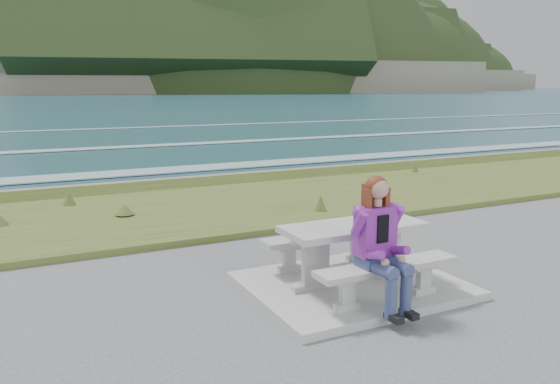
{
  "coord_description": "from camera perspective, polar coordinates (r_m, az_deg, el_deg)",
  "views": [
    {
      "loc": [
        -3.73,
        -5.46,
        2.54
      ],
      "look_at": [
        -0.42,
        1.2,
        1.08
      ],
      "focal_mm": 35.0,
      "sensor_mm": 36.0,
      "label": 1
    }
  ],
  "objects": [
    {
      "name": "grass_verge",
      "position": [
        11.39,
        -6.6,
        -1.88
      ],
      "size": [
        160.0,
        4.5,
        0.22
      ],
      "primitive_type": "cube",
      "color": "#38491B",
      "rests_on": "ground"
    },
    {
      "name": "ocean",
      "position": [
        31.08,
        -19.25,
        2.52
      ],
      "size": [
        1600.0,
        1600.0,
        0.09
      ],
      "color": "#21515F",
      "rests_on": "ground"
    },
    {
      "name": "bench_seaward",
      "position": [
        7.5,
        4.63,
        -5.14
      ],
      "size": [
        1.8,
        0.35,
        0.45
      ],
      "color": "#A5A6A1",
      "rests_on": "concrete_slab"
    },
    {
      "name": "bench_landward",
      "position": [
        6.4,
        11.15,
        -8.19
      ],
      "size": [
        1.8,
        0.35,
        0.45
      ],
      "color": "#A5A6A1",
      "rests_on": "concrete_slab"
    },
    {
      "name": "concrete_slab",
      "position": [
        7.07,
        7.54,
        -9.65
      ],
      "size": [
        2.6,
        2.1,
        0.1
      ],
      "primitive_type": "cube",
      "color": "#A5A6A1",
      "rests_on": "ground"
    },
    {
      "name": "shore_drop",
      "position": [
        14.1,
        -10.61,
        0.5
      ],
      "size": [
        160.0,
        0.8,
        2.2
      ],
      "primitive_type": "cube",
      "color": "#6F6653",
      "rests_on": "ground"
    },
    {
      "name": "headland_range",
      "position": [
        448.17,
        -0.73,
        11.99
      ],
      "size": [
        729.83,
        363.95,
        185.71
      ],
      "color": "#6F6653",
      "rests_on": "ground"
    },
    {
      "name": "picnic_table",
      "position": [
        6.87,
        7.67,
        -4.7
      ],
      "size": [
        1.8,
        0.75,
        0.75
      ],
      "color": "#A5A6A1",
      "rests_on": "concrete_slab"
    },
    {
      "name": "seated_woman",
      "position": [
        6.13,
        10.75,
        -7.13
      ],
      "size": [
        0.44,
        0.76,
        1.47
      ],
      "rotation": [
        0.0,
        0.0,
        0.03
      ],
      "color": "navy",
      "rests_on": "concrete_slab"
    }
  ]
}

